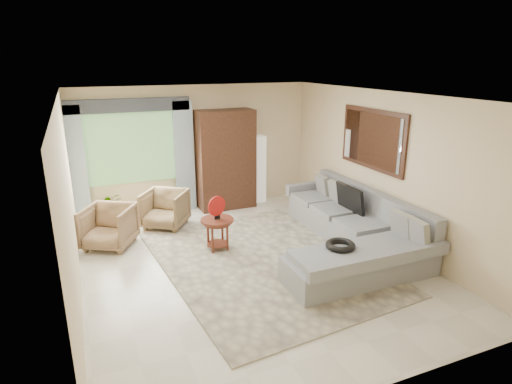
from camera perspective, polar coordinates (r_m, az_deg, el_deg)
name	(u,v)px	position (r m, az deg, el deg)	size (l,w,h in m)	color
ground	(250,263)	(6.88, -0.80, -9.43)	(6.00, 6.00, 0.00)	silver
area_rug	(264,262)	(6.90, 1.12, -9.27)	(3.00, 4.00, 0.02)	#BCB595
sectional_sofa	(352,233)	(7.42, 12.65, -5.41)	(2.30, 3.46, 0.90)	gray
tv_screen	(350,199)	(7.79, 12.42, -0.87)	(0.06, 0.74, 0.48)	black
garden_hose	(340,245)	(6.29, 11.18, -6.96)	(0.43, 0.43, 0.09)	black
coffee_table	(218,234)	(7.24, -5.15, -5.56)	(0.55, 0.55, 0.55)	#502015
red_disc	(217,206)	(7.06, -5.26, -1.87)	(0.34, 0.34, 0.03)	#AE1411
armchair_left	(109,227)	(7.73, -19.03, -4.40)	(0.77, 0.80, 0.72)	#927750
armchair_right	(165,209)	(8.36, -12.04, -2.22)	(0.76, 0.78, 0.71)	olive
potted_plant	(109,206)	(9.00, -18.99, -1.84)	(0.52, 0.45, 0.57)	#999999
armoire	(226,160)	(9.12, -4.06, 4.31)	(1.20, 0.55, 2.10)	#321910
floor_lamp	(259,169)	(9.52, 0.42, 3.06)	(0.24, 0.24, 1.50)	silver
window	(131,148)	(8.88, -16.38, 5.61)	(1.80, 0.04, 1.40)	#669E59
curtain_left	(75,167)	(8.80, -22.95, 3.15)	(0.40, 0.08, 2.30)	#9EB7CC
curtain_right	(184,157)	(9.02, -9.54, 4.62)	(0.40, 0.08, 2.30)	#9EB7CC
valance	(127,105)	(8.69, -16.80, 11.02)	(2.40, 0.12, 0.26)	#1E232D
wall_mirror	(372,139)	(7.81, 15.24, 6.79)	(0.05, 1.70, 1.05)	black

